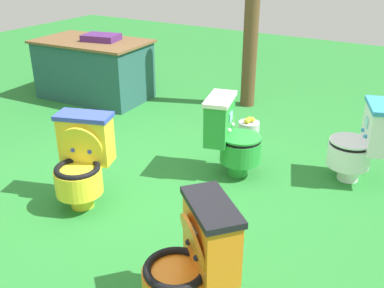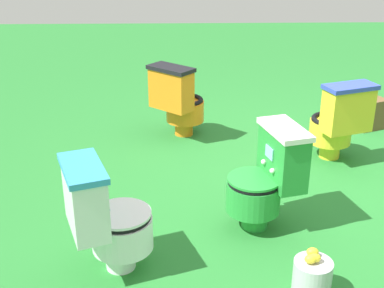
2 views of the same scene
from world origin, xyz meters
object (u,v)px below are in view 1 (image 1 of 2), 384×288
(toilet_green, at_px, (231,136))
(toilet_yellow, at_px, (82,160))
(toilet_orange, at_px, (192,262))
(lemon_bucket, at_px, (249,131))
(wooden_post, at_px, (252,18))
(vendor_table, at_px, (94,69))
(toilet_white, at_px, (362,142))

(toilet_green, relative_size, toilet_yellow, 1.00)
(toilet_orange, bearing_deg, lemon_bucket, -31.85)
(toilet_yellow, distance_m, wooden_post, 2.91)
(toilet_green, height_order, toilet_orange, same)
(toilet_yellow, xyz_separation_m, vendor_table, (-1.74, 2.03, 0.02))
(toilet_white, xyz_separation_m, toilet_orange, (-0.43, -2.10, 0.00))
(toilet_green, distance_m, vendor_table, 2.72)
(toilet_orange, xyz_separation_m, lemon_bucket, (-0.74, 2.36, -0.26))
(toilet_yellow, distance_m, lemon_bucket, 1.90)
(wooden_post, relative_size, lemon_bucket, 7.98)
(toilet_white, height_order, wooden_post, wooden_post)
(vendor_table, bearing_deg, toilet_white, -8.28)
(toilet_green, distance_m, toilet_orange, 1.73)
(toilet_yellow, height_order, vendor_table, vendor_table)
(toilet_green, bearing_deg, toilet_yellow, -52.21)
(lemon_bucket, bearing_deg, toilet_white, -12.56)
(vendor_table, bearing_deg, wooden_post, 22.74)
(vendor_table, height_order, wooden_post, wooden_post)
(toilet_white, relative_size, toilet_orange, 1.00)
(toilet_orange, height_order, lemon_bucket, toilet_orange)
(toilet_white, distance_m, lemon_bucket, 1.23)
(toilet_white, bearing_deg, vendor_table, 61.75)
(toilet_orange, height_order, wooden_post, wooden_post)
(toilet_orange, xyz_separation_m, vendor_table, (-3.12, 2.62, 0.02))
(toilet_orange, relative_size, vendor_table, 0.48)
(toilet_white, bearing_deg, lemon_bucket, 57.47)
(toilet_white, bearing_deg, toilet_orange, 148.37)
(vendor_table, bearing_deg, toilet_yellow, -49.39)
(lemon_bucket, bearing_deg, toilet_green, -78.13)
(toilet_green, height_order, lemon_bucket, toilet_green)
(vendor_table, bearing_deg, toilet_green, -21.36)
(toilet_yellow, xyz_separation_m, lemon_bucket, (0.63, 1.78, -0.26))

